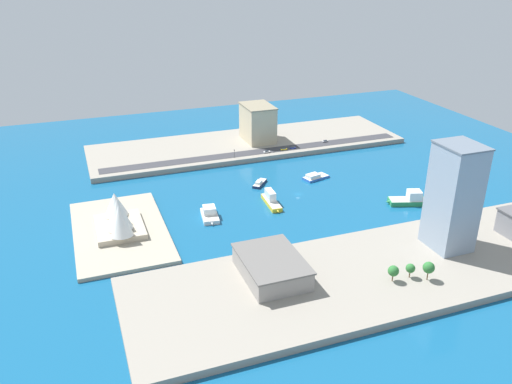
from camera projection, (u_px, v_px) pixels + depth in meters
name	position (u px, v px, depth m)	size (l,w,h in m)	color
ground_plane	(298.00, 194.00, 325.99)	(440.00, 440.00, 0.00)	#145684
quay_west	(384.00, 271.00, 242.99)	(70.00, 240.00, 3.57)	gray
quay_east	(247.00, 144.00, 407.52)	(70.00, 240.00, 3.57)	gray
peninsula_point	(120.00, 231.00, 280.01)	(84.42, 47.88, 2.00)	#A89E89
road_strip	(258.00, 152.00, 386.16)	(10.93, 228.00, 0.15)	#38383D
catamaran_blue	(315.00, 177.00, 348.06)	(12.35, 19.15, 3.74)	blue
sailboat_small_white	(455.00, 190.00, 329.94)	(3.77, 8.54, 9.51)	white
ferry_green_doubledeck	(409.00, 199.00, 312.19)	(15.26, 24.43, 8.36)	#2D8C4C
ferry_yellow_fast	(271.00, 200.00, 311.70)	(24.97, 7.63, 8.01)	yellow
patrol_launch_navy	(260.00, 183.00, 338.82)	(14.38, 13.29, 3.43)	#1E284C
ferry_white_commuter	(210.00, 214.00, 295.55)	(20.39, 11.05, 6.47)	silver
carpark_squat_concrete	(272.00, 267.00, 233.99)	(36.94, 26.44, 9.60)	gray
office_block_beige	(258.00, 123.00, 405.37)	(30.63, 21.55, 28.04)	#C6B793
tower_tall_glass	(453.00, 197.00, 250.02)	(21.49, 18.57, 53.12)	#8C9EB2
sedan_silver	(325.00, 141.00, 406.05)	(2.02, 4.59, 1.50)	black
taxi_yellow_cab	(284.00, 149.00, 389.19)	(2.09, 4.95, 1.40)	black
hatchback_blue	(293.00, 148.00, 392.16)	(1.94, 4.35, 1.48)	black
van_white	(267.00, 152.00, 384.07)	(2.07, 4.80, 1.67)	black
traffic_light_waterfront	(234.00, 152.00, 372.43)	(0.36, 0.36, 6.50)	black
opera_landmark	(118.00, 215.00, 275.61)	(38.93, 24.84, 20.55)	#BCAD93
park_tree_cluster	(412.00, 269.00, 231.03)	(9.54, 20.25, 8.89)	brown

